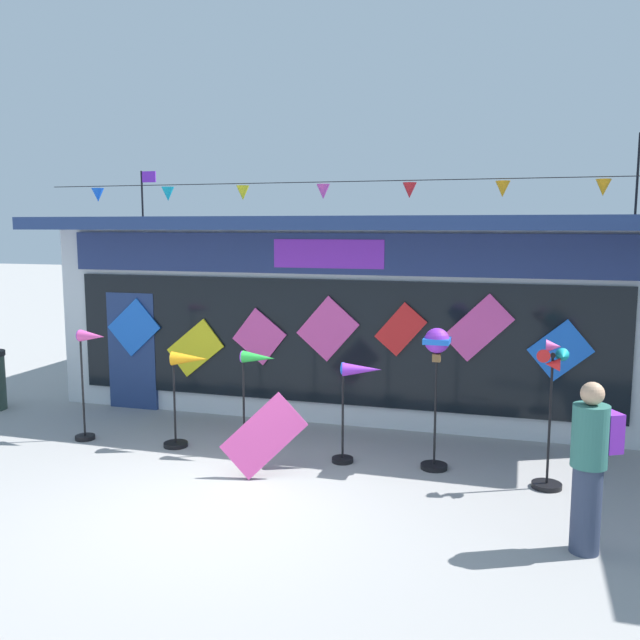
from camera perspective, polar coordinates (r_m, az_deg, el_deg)
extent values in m
plane|color=#9E9B99|center=(8.08, -8.21, -14.93)|extent=(80.00, 80.00, 0.00)
cube|color=silver|center=(12.82, 3.59, 0.75)|extent=(9.71, 4.60, 3.06)
cube|color=navy|center=(12.28, 3.17, 8.07)|extent=(10.11, 5.51, 0.20)
cube|color=navy|center=(10.47, 0.73, 5.57)|extent=(8.93, 0.08, 0.63)
cube|color=purple|center=(10.44, 0.69, 5.56)|extent=(1.75, 0.04, 0.44)
cube|color=black|center=(10.62, 0.74, -1.85)|extent=(8.74, 0.06, 1.96)
cube|color=navy|center=(12.09, -15.43, -2.51)|extent=(0.90, 0.07, 2.00)
cube|color=blue|center=(11.94, -15.31, -0.61)|extent=(1.01, 0.03, 1.00)
cube|color=yellow|center=(11.43, -10.40, -2.32)|extent=(1.04, 0.03, 0.99)
cube|color=#EA4CA3|center=(10.92, -5.10, -1.39)|extent=(0.93, 0.03, 0.93)
cube|color=#EA4CA3|center=(10.53, 0.65, -0.74)|extent=(1.02, 0.03, 1.03)
cube|color=red|center=(10.27, 6.76, -0.78)|extent=(0.80, 0.03, 0.83)
cube|color=#EA4CA3|center=(10.13, 13.12, -0.64)|extent=(1.02, 0.03, 1.01)
cube|color=blue|center=(10.17, 19.48, -2.42)|extent=(0.91, 0.03, 0.90)
cylinder|color=black|center=(10.19, 0.27, 11.48)|extent=(9.32, 0.01, 0.01)
cone|color=blue|center=(11.84, -18.09, 9.92)|extent=(0.20, 0.20, 0.22)
cone|color=#19B7BC|center=(11.17, -12.61, 10.26)|extent=(0.20, 0.20, 0.22)
cone|color=yellow|center=(10.61, -6.47, 10.53)|extent=(0.20, 0.20, 0.22)
cone|color=#EA4CA3|center=(10.18, 0.27, 10.69)|extent=(0.20, 0.20, 0.22)
cone|color=red|center=(9.90, 7.51, 10.71)|extent=(0.20, 0.20, 0.22)
cone|color=orange|center=(9.77, 15.04, 10.54)|extent=(0.20, 0.20, 0.22)
cone|color=orange|center=(9.82, 22.62, 10.20)|extent=(0.20, 0.20, 0.22)
cylinder|color=black|center=(14.49, -14.66, 10.09)|extent=(0.04, 0.04, 0.96)
cube|color=purple|center=(14.42, -14.16, 11.55)|extent=(0.32, 0.02, 0.22)
cylinder|color=black|center=(12.55, 25.05, 10.92)|extent=(0.04, 0.04, 1.37)
cylinder|color=black|center=(10.76, -19.06, -9.26)|extent=(0.29, 0.29, 0.06)
cylinder|color=black|center=(10.57, -19.24, -5.39)|extent=(0.03, 0.03, 1.55)
cone|color=#EA4CA3|center=(10.31, -18.53, -1.29)|extent=(0.40, 0.18, 0.17)
cylinder|color=purple|center=(10.43, -19.44, -1.23)|extent=(0.03, 0.16, 0.16)
cylinder|color=black|center=(10.09, -11.98, -10.15)|extent=(0.34, 0.34, 0.06)
cylinder|color=black|center=(9.92, -12.08, -6.76)|extent=(0.03, 0.03, 1.29)
cone|color=orange|center=(9.66, -10.87, -3.20)|extent=(0.54, 0.29, 0.20)
cylinder|color=#19B7BC|center=(9.77, -12.19, -3.10)|extent=(0.03, 0.16, 0.16)
cylinder|color=black|center=(9.63, -6.34, -10.90)|extent=(0.29, 0.29, 0.06)
cylinder|color=black|center=(9.44, -6.40, -7.14)|extent=(0.03, 0.03, 1.37)
cone|color=green|center=(9.20, -5.16, -3.15)|extent=(0.46, 0.17, 0.17)
cylinder|color=purple|center=(9.29, -6.47, -3.07)|extent=(0.03, 0.16, 0.16)
cylinder|color=black|center=(9.27, 1.90, -11.61)|extent=(0.29, 0.29, 0.06)
cylinder|color=black|center=(9.09, 1.92, -8.00)|extent=(0.03, 0.03, 1.27)
cone|color=purple|center=(8.87, 3.52, -4.16)|extent=(0.54, 0.30, 0.18)
cylinder|color=blue|center=(8.93, 1.93, -4.07)|extent=(0.03, 0.16, 0.16)
cylinder|color=black|center=(9.15, 9.52, -11.99)|extent=(0.35, 0.35, 0.06)
cylinder|color=black|center=(8.93, 9.62, -7.56)|extent=(0.03, 0.03, 1.53)
sphere|color=purple|center=(8.73, 9.76, -1.71)|extent=(0.32, 0.32, 0.32)
cube|color=blue|center=(8.73, 9.76, -1.71)|extent=(0.33, 0.33, 0.07)
cube|color=brown|center=(8.77, 9.73, -3.13)|extent=(0.10, 0.10, 0.10)
cylinder|color=black|center=(8.85, 18.44, -13.00)|extent=(0.36, 0.36, 0.06)
cylinder|color=black|center=(8.61, 18.67, -8.10)|extent=(0.03, 0.03, 1.63)
cylinder|color=black|center=(8.39, 18.92, -2.81)|extent=(0.06, 0.04, 0.06)
cone|color=#19B7BC|center=(8.39, 19.65, -2.84)|extent=(0.16, 0.17, 0.16)
cone|color=#EA4CA3|center=(8.37, 18.95, -2.09)|extent=(0.17, 0.16, 0.16)
cone|color=red|center=(8.38, 18.19, -2.78)|extent=(0.16, 0.17, 0.16)
cone|color=red|center=(8.41, 18.89, -3.53)|extent=(0.17, 0.16, 0.16)
cylinder|color=#333D56|center=(7.23, 21.37, -14.56)|extent=(0.28, 0.28, 0.86)
cylinder|color=#337066|center=(6.99, 21.67, -9.00)|extent=(0.34, 0.34, 0.60)
sphere|color=tan|center=(6.89, 21.85, -5.73)|extent=(0.22, 0.22, 0.22)
cube|color=purple|center=(7.10, 23.02, -8.57)|extent=(0.27, 0.31, 0.38)
cube|color=#EA4CA3|center=(8.62, -4.73, -9.63)|extent=(1.07, 0.36, 1.07)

